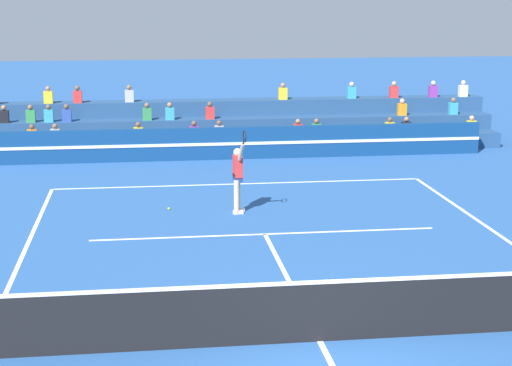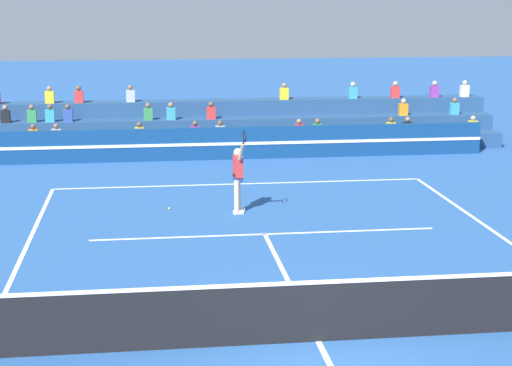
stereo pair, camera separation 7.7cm
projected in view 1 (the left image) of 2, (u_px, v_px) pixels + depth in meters
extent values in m
plane|color=#285699|center=(320.00, 341.00, 14.11)|extent=(120.00, 120.00, 0.00)
cube|color=white|center=(239.00, 184.00, 25.62)|extent=(11.00, 0.10, 0.01)
cube|color=white|center=(265.00, 234.00, 20.33)|extent=(8.25, 0.10, 0.01)
cube|color=white|center=(320.00, 341.00, 14.11)|extent=(0.10, 12.85, 0.01)
cube|color=black|center=(320.00, 313.00, 14.00)|extent=(11.90, 0.02, 1.00)
cube|color=white|center=(321.00, 282.00, 13.89)|extent=(11.90, 0.04, 0.06)
cube|color=navy|center=(226.00, 143.00, 29.31)|extent=(18.00, 0.24, 1.10)
cube|color=white|center=(227.00, 144.00, 29.18)|extent=(18.00, 0.02, 0.10)
cube|color=navy|center=(223.00, 145.00, 30.60)|extent=(20.46, 0.95, 0.55)
cube|color=yellow|center=(471.00, 127.00, 31.50)|extent=(0.32, 0.22, 0.44)
sphere|color=tan|center=(472.00, 118.00, 31.43)|extent=(0.18, 0.18, 0.18)
cube|color=yellow|center=(390.00, 128.00, 31.11)|extent=(0.32, 0.22, 0.44)
sphere|color=brown|center=(390.00, 120.00, 31.04)|extent=(0.18, 0.18, 0.18)
cube|color=red|center=(298.00, 130.00, 30.67)|extent=(0.32, 0.22, 0.44)
sphere|color=#9E7051|center=(298.00, 121.00, 30.60)|extent=(0.18, 0.18, 0.18)
cube|color=black|center=(406.00, 128.00, 31.19)|extent=(0.32, 0.22, 0.44)
sphere|color=#9E7051|center=(406.00, 119.00, 31.12)|extent=(0.18, 0.18, 0.18)
cube|color=#338C4C|center=(316.00, 130.00, 30.76)|extent=(0.32, 0.22, 0.44)
sphere|color=brown|center=(316.00, 121.00, 30.69)|extent=(0.18, 0.18, 0.18)
cube|color=orange|center=(32.00, 136.00, 29.48)|extent=(0.32, 0.22, 0.44)
sphere|color=brown|center=(32.00, 127.00, 29.41)|extent=(0.18, 0.18, 0.18)
cube|color=#B2B2B7|center=(219.00, 132.00, 30.31)|extent=(0.32, 0.22, 0.44)
sphere|color=brown|center=(219.00, 123.00, 30.24)|extent=(0.18, 0.18, 0.18)
cube|color=yellow|center=(138.00, 134.00, 29.95)|extent=(0.32, 0.22, 0.44)
sphere|color=brown|center=(138.00, 125.00, 29.88)|extent=(0.18, 0.18, 0.18)
cube|color=#B2B2B7|center=(55.00, 135.00, 29.58)|extent=(0.32, 0.22, 0.44)
sphere|color=brown|center=(55.00, 126.00, 29.51)|extent=(0.18, 0.18, 0.18)
cube|color=purple|center=(194.00, 132.00, 30.20)|extent=(0.32, 0.22, 0.44)
sphere|color=brown|center=(194.00, 123.00, 30.13)|extent=(0.18, 0.18, 0.18)
cube|color=navy|center=(220.00, 133.00, 31.46)|extent=(20.46, 0.95, 1.10)
cube|color=#338C4C|center=(147.00, 114.00, 30.79)|extent=(0.32, 0.22, 0.44)
sphere|color=brown|center=(147.00, 105.00, 30.72)|extent=(0.18, 0.18, 0.18)
cube|color=#2D4CA5|center=(67.00, 116.00, 30.42)|extent=(0.32, 0.22, 0.44)
sphere|color=brown|center=(66.00, 107.00, 30.35)|extent=(0.18, 0.18, 0.18)
cube|color=red|center=(210.00, 113.00, 31.08)|extent=(0.32, 0.22, 0.44)
sphere|color=brown|center=(210.00, 104.00, 31.01)|extent=(0.18, 0.18, 0.18)
cube|color=teal|center=(170.00, 114.00, 30.89)|extent=(0.32, 0.22, 0.44)
sphere|color=#9E7051|center=(170.00, 105.00, 30.82)|extent=(0.18, 0.18, 0.18)
cube|color=#338C4C|center=(31.00, 116.00, 30.26)|extent=(0.32, 0.22, 0.44)
sphere|color=brown|center=(30.00, 107.00, 30.19)|extent=(0.18, 0.18, 0.18)
cube|color=teal|center=(453.00, 109.00, 32.25)|extent=(0.32, 0.22, 0.44)
sphere|color=brown|center=(453.00, 100.00, 32.18)|extent=(0.18, 0.18, 0.18)
cube|color=orange|center=(402.00, 109.00, 32.00)|extent=(0.32, 0.22, 0.44)
sphere|color=beige|center=(402.00, 101.00, 31.93)|extent=(0.18, 0.18, 0.18)
cube|color=teal|center=(49.00, 116.00, 30.34)|extent=(0.32, 0.22, 0.44)
sphere|color=brown|center=(48.00, 107.00, 30.27)|extent=(0.18, 0.18, 0.18)
cube|color=black|center=(4.00, 117.00, 30.15)|extent=(0.32, 0.22, 0.44)
sphere|color=#9E7051|center=(4.00, 108.00, 30.08)|extent=(0.18, 0.18, 0.18)
cube|color=navy|center=(218.00, 122.00, 32.32)|extent=(20.46, 0.95, 1.65)
cube|color=teal|center=(352.00, 93.00, 32.58)|extent=(0.32, 0.22, 0.44)
sphere|color=beige|center=(352.00, 84.00, 32.51)|extent=(0.18, 0.18, 0.18)
cube|color=silver|center=(463.00, 91.00, 33.14)|extent=(0.32, 0.22, 0.44)
sphere|color=beige|center=(463.00, 83.00, 33.07)|extent=(0.18, 0.18, 0.18)
cube|color=red|center=(78.00, 97.00, 31.26)|extent=(0.32, 0.22, 0.44)
sphere|color=brown|center=(77.00, 88.00, 31.19)|extent=(0.18, 0.18, 0.18)
cube|color=yellow|center=(283.00, 94.00, 32.24)|extent=(0.32, 0.22, 0.44)
sphere|color=#9E7051|center=(283.00, 85.00, 32.17)|extent=(0.18, 0.18, 0.18)
cube|color=purple|center=(433.00, 91.00, 32.99)|extent=(0.32, 0.22, 0.44)
sphere|color=beige|center=(433.00, 83.00, 32.92)|extent=(0.18, 0.18, 0.18)
cube|color=red|center=(394.00, 92.00, 32.79)|extent=(0.32, 0.22, 0.44)
sphere|color=tan|center=(394.00, 84.00, 32.72)|extent=(0.18, 0.18, 0.18)
cube|color=yellow|center=(48.00, 97.00, 31.13)|extent=(0.32, 0.22, 0.44)
sphere|color=#9E7051|center=(48.00, 89.00, 31.06)|extent=(0.18, 0.18, 0.18)
cube|color=#B2B2B7|center=(129.00, 96.00, 31.50)|extent=(0.32, 0.22, 0.44)
sphere|color=brown|center=(129.00, 87.00, 31.43)|extent=(0.18, 0.18, 0.18)
cylinder|color=beige|center=(238.00, 195.00, 22.31)|extent=(0.14, 0.14, 0.90)
cylinder|color=beige|center=(237.00, 197.00, 22.08)|extent=(0.14, 0.14, 0.90)
cube|color=navy|center=(238.00, 177.00, 22.10)|extent=(0.24, 0.34, 0.20)
cube|color=red|center=(238.00, 166.00, 22.04)|extent=(0.24, 0.38, 0.56)
sphere|color=beige|center=(238.00, 152.00, 21.96)|extent=(0.22, 0.22, 0.22)
cube|color=white|center=(239.00, 210.00, 22.41)|extent=(0.27, 0.15, 0.09)
cube|color=white|center=(238.00, 212.00, 22.18)|extent=(0.27, 0.15, 0.09)
cylinder|color=beige|center=(236.00, 167.00, 22.28)|extent=(0.09, 0.09, 0.56)
cylinder|color=beige|center=(241.00, 152.00, 21.55)|extent=(0.14, 0.46, 0.52)
cylinder|color=black|center=(243.00, 141.00, 21.24)|extent=(0.05, 0.17, 0.19)
torus|color=black|center=(245.00, 137.00, 21.11)|extent=(0.08, 0.43, 0.43)
sphere|color=#C6DB33|center=(169.00, 209.00, 22.58)|extent=(0.07, 0.07, 0.07)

